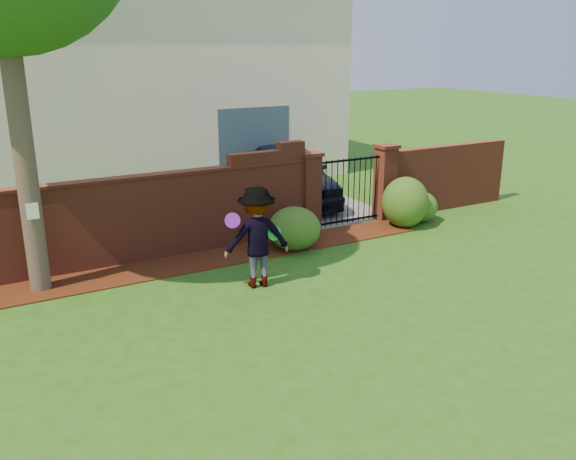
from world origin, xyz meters
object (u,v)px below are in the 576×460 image
car (292,175)px  man (257,238)px  frisbee_purple (232,220)px  frisbee_green (274,233)px

car → man: man is taller
car → frisbee_purple: size_ratio=17.16×
frisbee_purple → car: bearing=50.7°
car → frisbee_green: bearing=-111.1°
frisbee_green → frisbee_purple: bearing=177.2°
man → frisbee_purple: man is taller
frisbee_purple → man: bearing=2.7°
car → frisbee_green: (-3.20, -4.92, 0.19)m
man → frisbee_green: bearing=-179.6°
man → frisbee_purple: bearing=14.4°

